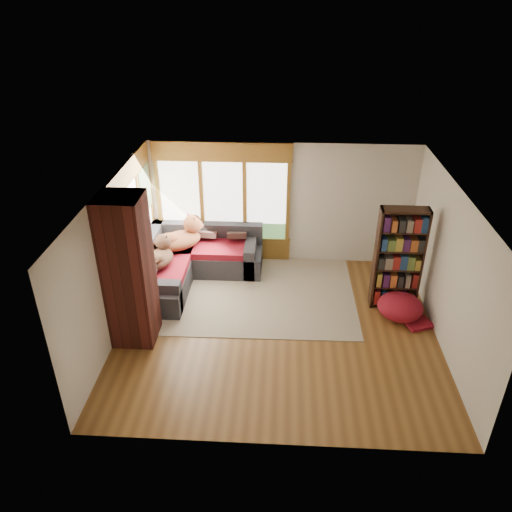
% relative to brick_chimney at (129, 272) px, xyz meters
% --- Properties ---
extents(floor, '(5.50, 5.50, 0.00)m').
position_rel_brick_chimney_xyz_m(floor, '(2.40, 0.35, -1.30)').
color(floor, brown).
rests_on(floor, ground).
extents(ceiling, '(5.50, 5.50, 0.00)m').
position_rel_brick_chimney_xyz_m(ceiling, '(2.40, 0.35, 1.30)').
color(ceiling, white).
extents(wall_back, '(5.50, 0.04, 2.60)m').
position_rel_brick_chimney_xyz_m(wall_back, '(2.40, 2.85, 0.00)').
color(wall_back, silver).
rests_on(wall_back, ground).
extents(wall_front, '(5.50, 0.04, 2.60)m').
position_rel_brick_chimney_xyz_m(wall_front, '(2.40, -2.15, 0.00)').
color(wall_front, silver).
rests_on(wall_front, ground).
extents(wall_left, '(0.04, 5.00, 2.60)m').
position_rel_brick_chimney_xyz_m(wall_left, '(-0.35, 0.35, 0.00)').
color(wall_left, silver).
rests_on(wall_left, ground).
extents(wall_right, '(0.04, 5.00, 2.60)m').
position_rel_brick_chimney_xyz_m(wall_right, '(5.15, 0.35, 0.00)').
color(wall_right, silver).
rests_on(wall_right, ground).
extents(windows_back, '(2.82, 0.10, 1.90)m').
position_rel_brick_chimney_xyz_m(windows_back, '(1.20, 2.82, 0.05)').
color(windows_back, olive).
rests_on(windows_back, wall_back).
extents(windows_left, '(0.10, 2.62, 1.90)m').
position_rel_brick_chimney_xyz_m(windows_left, '(-0.32, 1.55, 0.05)').
color(windows_left, olive).
rests_on(windows_left, wall_left).
extents(roller_blind, '(0.03, 0.72, 0.90)m').
position_rel_brick_chimney_xyz_m(roller_blind, '(-0.29, 2.38, 0.45)').
color(roller_blind, gray).
rests_on(roller_blind, wall_left).
extents(brick_chimney, '(0.70, 0.70, 2.60)m').
position_rel_brick_chimney_xyz_m(brick_chimney, '(0.00, 0.00, 0.00)').
color(brick_chimney, '#471914').
rests_on(brick_chimney, ground).
extents(sectional_sofa, '(2.20, 2.20, 0.80)m').
position_rel_brick_chimney_xyz_m(sectional_sofa, '(0.45, 2.05, -1.00)').
color(sectional_sofa, '#28282C').
rests_on(sectional_sofa, ground).
extents(area_rug, '(3.81, 2.94, 0.01)m').
position_rel_brick_chimney_xyz_m(area_rug, '(1.98, 1.47, -1.29)').
color(area_rug, beige).
rests_on(area_rug, ground).
extents(bookshelf, '(0.85, 0.28, 1.98)m').
position_rel_brick_chimney_xyz_m(bookshelf, '(4.54, 1.21, -0.31)').
color(bookshelf, black).
rests_on(bookshelf, ground).
extents(pouf, '(0.92, 0.92, 0.44)m').
position_rel_brick_chimney_xyz_m(pouf, '(4.61, 0.83, -1.07)').
color(pouf, maroon).
rests_on(pouf, area_rug).
extents(dog_tan, '(1.12, 1.08, 0.55)m').
position_rel_brick_chimney_xyz_m(dog_tan, '(0.43, 2.17, -0.49)').
color(dog_tan, brown).
rests_on(dog_tan, sectional_sofa).
extents(dog_brindle, '(0.57, 0.85, 0.44)m').
position_rel_brick_chimney_xyz_m(dog_brindle, '(0.13, 1.49, -0.54)').
color(dog_brindle, '#3C251B').
rests_on(dog_brindle, sectional_sofa).
extents(throw_pillows, '(1.98, 1.68, 0.45)m').
position_rel_brick_chimney_xyz_m(throw_pillows, '(0.53, 2.10, -0.55)').
color(throw_pillows, '#33201C').
rests_on(throw_pillows, sectional_sofa).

